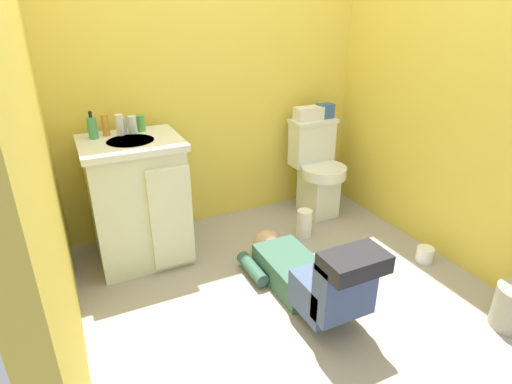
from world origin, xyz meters
The scene contains 17 objects.
ground_plane centered at (0.00, 0.00, -0.02)m, with size 2.77×3.16×0.04m, color #9B958B.
wall_back centered at (0.00, 1.12, 1.20)m, with size 2.43×0.08×2.40m, color #E5CA47.
wall_left centered at (-1.17, 0.00, 1.20)m, with size 0.08×2.16×2.40m, color #E5CA47.
wall_right centered at (1.17, 0.00, 1.20)m, with size 0.08×2.16×2.40m, color #E5CA47.
toilet centered at (0.73, 0.82, 0.37)m, with size 0.36×0.46×0.75m.
vanity_cabinet centered at (-0.69, 0.74, 0.42)m, with size 0.60×0.53×0.82m.
faucet centered at (-0.69, 0.89, 0.87)m, with size 0.02×0.02×0.10m, color silver.
person_plumber centered at (0.05, -0.13, 0.18)m, with size 0.39×1.06×0.52m.
tissue_box centered at (0.68, 0.91, 0.80)m, with size 0.22×0.11×0.10m, color silver.
toiletry_bag centered at (0.83, 0.91, 0.81)m, with size 0.12×0.09×0.11m, color #33598C.
soap_dispenser centered at (-0.88, 0.87, 0.89)m, with size 0.06×0.06×0.17m.
bottle_amber centered at (-0.80, 0.90, 0.89)m, with size 0.04×0.04×0.13m, color orange.
bottle_white centered at (-0.72, 0.87, 0.88)m, with size 0.05×0.05×0.13m, color white.
bottle_clear centered at (-0.64, 0.88, 0.87)m, with size 0.06×0.06×0.11m, color silver.
bottle_green centered at (-0.59, 0.91, 0.87)m, with size 0.06×0.06×0.10m, color #4F9F47.
paper_towel_roll centered at (0.43, 0.50, 0.10)m, with size 0.11×0.11×0.21m, color white.
toilet_paper_roll centered at (0.97, -0.13, 0.05)m, with size 0.11×0.11×0.10m, color white.
Camera 1 is at (-1.05, -1.76, 1.56)m, focal length 29.23 mm.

